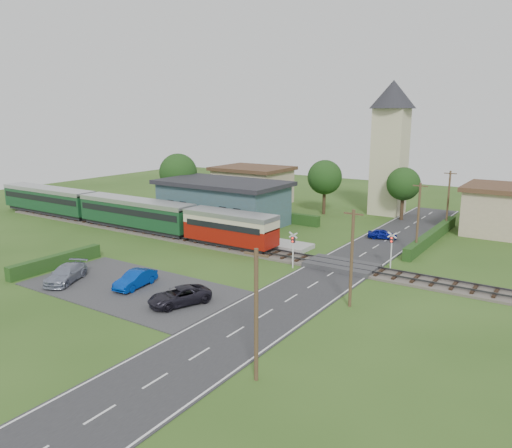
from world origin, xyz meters
The scene contains 32 objects.
ground centered at (0.00, 0.00, 0.00)m, with size 120.00×120.00×0.00m, color #2D4C19.
railway_track centered at (0.00, 2.00, 0.11)m, with size 76.00×3.20×0.49m.
road centered at (10.00, 0.00, 0.03)m, with size 6.00×70.00×0.05m, color #28282B.
car_park centered at (-1.50, -12.00, 0.04)m, with size 17.00×9.00×0.08m, color #333335.
crossing_deck centered at (10.00, 2.00, 0.23)m, with size 6.20×3.40×0.45m, color #333335.
platform centered at (-10.00, 5.20, 0.23)m, with size 30.00×3.00×0.45m, color gray.
equipment_hut centered at (-18.00, 5.20, 1.75)m, with size 2.30×2.30×2.55m.
station_building centered at (-10.00, 10.99, 2.69)m, with size 16.00×9.00×5.30m.
train centered at (-19.01, 2.00, 2.18)m, with size 43.20×2.90×3.40m.
church_tower centered at (5.00, 28.00, 10.23)m, with size 6.00×6.00×17.60m.
house_west centered at (-15.00, 25.00, 2.79)m, with size 10.80×8.80×5.50m.
house_east centered at (20.00, 24.00, 2.80)m, with size 8.80×8.80×5.50m.
hedge_carpark centered at (-11.00, -12.00, 0.60)m, with size 0.80×9.00×1.20m, color #193814.
hedge_roadside centered at (14.20, 16.00, 0.60)m, with size 0.80×18.00×1.20m, color #193814.
hedge_station centered at (-10.00, 15.50, 0.65)m, with size 22.00×0.80×1.30m, color #193814.
tree_a centered at (-20.00, 14.00, 5.38)m, with size 5.20×5.20×8.00m.
tree_b centered at (-2.00, 23.00, 5.02)m, with size 4.60×4.60×7.34m.
tree_c centered at (8.00, 25.00, 4.65)m, with size 4.20×4.20×6.78m.
utility_pole_a centered at (14.20, -18.00, 3.63)m, with size 1.40×0.22×7.00m.
utility_pole_b centered at (14.20, -6.00, 3.63)m, with size 1.40×0.22×7.00m.
utility_pole_c centered at (14.20, 10.00, 3.63)m, with size 1.40×0.22×7.00m.
utility_pole_d centered at (14.20, 22.00, 3.63)m, with size 1.40×0.22×7.00m.
crossing_signal_near centered at (6.40, -0.41, 2.14)m, with size 0.84×0.28×3.28m.
crossing_signal_far centered at (13.60, 4.39, 2.14)m, with size 0.84×0.28×3.28m.
streetlamp_west centered at (-22.00, 20.00, 3.04)m, with size 0.30×0.30×5.15m.
streetlamp_east centered at (16.00, 27.00, 3.04)m, with size 0.30×0.30×5.15m.
car_on_road centered at (9.42, 14.01, 0.58)m, with size 1.25×3.11×1.06m, color navy.
car_park_blue centered at (-1.31, -11.74, 0.73)m, with size 1.38×3.96×1.30m, color #022C95.
car_park_silver centered at (-6.94, -13.95, 0.75)m, with size 1.87×4.61×1.34m, color #868DA1.
car_park_dark centered at (4.01, -12.54, 0.71)m, with size 2.08×4.50×1.25m, color black.
pedestrian_near centered at (-2.43, 4.77, 1.40)m, with size 0.69×0.45×1.90m, color gray.
pedestrian_far centered at (-17.89, 4.40, 1.41)m, with size 0.94×0.73×1.93m, color gray.
Camera 1 is at (27.07, -37.39, 13.40)m, focal length 35.00 mm.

